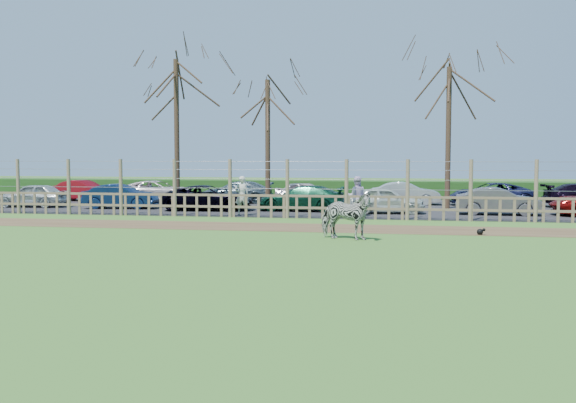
% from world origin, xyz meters
% --- Properties ---
extents(ground, '(120.00, 120.00, 0.00)m').
position_xyz_m(ground, '(0.00, 0.00, 0.00)').
color(ground, '#548A47').
rests_on(ground, ground).
extents(dirt_strip, '(34.00, 2.80, 0.01)m').
position_xyz_m(dirt_strip, '(0.00, 4.50, 0.01)').
color(dirt_strip, brown).
rests_on(dirt_strip, ground).
extents(asphalt, '(44.00, 13.00, 0.04)m').
position_xyz_m(asphalt, '(0.00, 14.50, 0.02)').
color(asphalt, '#232326').
rests_on(asphalt, ground).
extents(hedge, '(46.00, 2.00, 1.10)m').
position_xyz_m(hedge, '(0.00, 21.50, 0.55)').
color(hedge, '#1E4716').
rests_on(hedge, ground).
extents(fence, '(30.16, 0.16, 2.50)m').
position_xyz_m(fence, '(0.00, 8.00, 0.80)').
color(fence, brown).
rests_on(fence, ground).
extents(tree_left, '(4.80, 4.80, 7.88)m').
position_xyz_m(tree_left, '(-6.50, 12.50, 5.62)').
color(tree_left, '#3D2B1E').
rests_on(tree_left, ground).
extents(tree_mid, '(4.80, 4.80, 6.83)m').
position_xyz_m(tree_mid, '(-2.00, 13.50, 4.87)').
color(tree_mid, '#3D2B1E').
rests_on(tree_mid, ground).
extents(tree_right, '(4.80, 4.80, 7.35)m').
position_xyz_m(tree_right, '(7.00, 14.00, 5.24)').
color(tree_right, '#3D2B1E').
rests_on(tree_right, ground).
extents(zebra, '(1.97, 1.33, 1.52)m').
position_xyz_m(zebra, '(3.03, 1.37, 0.76)').
color(zebra, gray).
rests_on(zebra, ground).
extents(visitor_a, '(0.69, 0.52, 1.72)m').
position_xyz_m(visitor_a, '(-2.12, 8.56, 0.90)').
color(visitor_a, beige).
rests_on(visitor_a, asphalt).
extents(visitor_b, '(0.90, 0.73, 1.72)m').
position_xyz_m(visitor_b, '(2.86, 8.83, 0.90)').
color(visitor_b, silver).
rests_on(visitor_b, asphalt).
extents(crow, '(0.28, 0.21, 0.23)m').
position_xyz_m(crow, '(7.36, 3.35, 0.11)').
color(crow, black).
rests_on(crow, ground).
extents(car_0, '(3.61, 1.66, 1.20)m').
position_xyz_m(car_0, '(-13.79, 11.24, 0.64)').
color(car_0, '#AFB8B6').
rests_on(car_0, asphalt).
extents(car_1, '(3.75, 1.63, 1.20)m').
position_xyz_m(car_1, '(-8.99, 11.18, 0.64)').
color(car_1, '#0F2449').
rests_on(car_1, asphalt).
extents(car_2, '(4.45, 2.28, 1.20)m').
position_xyz_m(car_2, '(-4.38, 10.86, 0.64)').
color(car_2, black).
rests_on(car_2, asphalt).
extents(car_3, '(4.20, 1.84, 1.20)m').
position_xyz_m(car_3, '(0.11, 11.26, 0.64)').
color(car_3, '#0E402A').
rests_on(car_3, asphalt).
extents(car_4, '(3.66, 1.81, 1.20)m').
position_xyz_m(car_4, '(4.04, 10.62, 0.64)').
color(car_4, silver).
rests_on(car_4, asphalt).
extents(car_5, '(3.69, 1.42, 1.20)m').
position_xyz_m(car_5, '(8.99, 10.80, 0.64)').
color(car_5, '#605D60').
rests_on(car_5, asphalt).
extents(car_7, '(3.74, 1.60, 1.20)m').
position_xyz_m(car_7, '(-13.45, 15.94, 0.64)').
color(car_7, maroon).
rests_on(car_7, asphalt).
extents(car_8, '(4.37, 2.10, 1.20)m').
position_xyz_m(car_8, '(-9.03, 16.09, 0.64)').
color(car_8, silver).
rests_on(car_8, asphalt).
extents(car_9, '(4.30, 2.15, 1.20)m').
position_xyz_m(car_9, '(-4.30, 15.85, 0.64)').
color(car_9, '#50636A').
rests_on(car_9, asphalt).
extents(car_10, '(3.58, 1.56, 1.20)m').
position_xyz_m(car_10, '(-0.34, 15.94, 0.64)').
color(car_10, silver).
rests_on(car_10, asphalt).
extents(car_11, '(3.69, 1.42, 1.20)m').
position_xyz_m(car_11, '(4.98, 16.30, 0.64)').
color(car_11, '#B4BCBA').
rests_on(car_11, asphalt).
extents(car_12, '(4.52, 2.47, 1.20)m').
position_xyz_m(car_12, '(9.38, 16.36, 0.64)').
color(car_12, '#1A1D42').
rests_on(car_12, asphalt).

